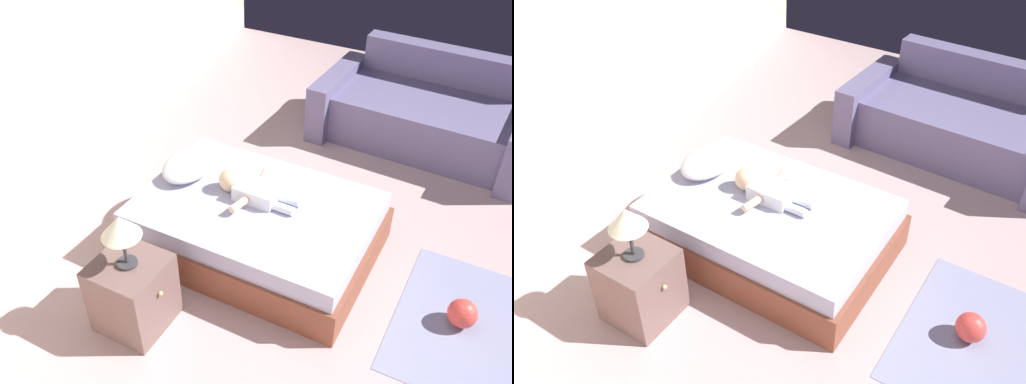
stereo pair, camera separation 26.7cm
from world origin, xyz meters
The scene contains 11 objects.
ground_plane centered at (0.00, 0.00, 0.00)m, with size 8.00×8.00×0.00m, color #B79A9C.
wall_behind_bed centered at (0.00, 3.00, 1.32)m, with size 8.00×0.12×2.64m, color beige.
bed centered at (0.08, 0.66, 0.21)m, with size 1.20×1.71×0.42m.
pillow centered at (0.19, 1.29, 0.49)m, with size 0.52×0.36×0.14m.
baby centered at (0.14, 0.74, 0.48)m, with size 0.54×0.62×0.17m.
toothbrush centered at (0.36, 0.77, 0.43)m, with size 0.02×0.16×0.02m.
couch centered at (2.22, -0.05, 0.28)m, with size 1.20×2.02×0.79m.
nightstand centered at (-0.90, 1.02, 0.25)m, with size 0.42×0.45×0.51m.
lamp centered at (-0.90, 1.02, 0.79)m, with size 0.24×0.24×0.37m.
rug centered at (0.05, -0.98, 0.00)m, with size 1.20×1.05×0.01m.
toy_ball centered at (0.05, -0.85, 0.10)m, with size 0.19×0.19×0.19m, color #D9443E.
Camera 2 is at (-2.50, -1.01, 2.86)m, focal length 38.66 mm.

